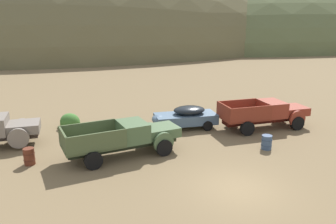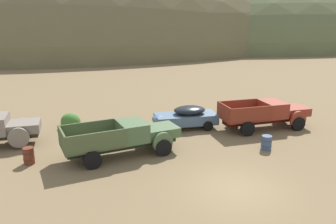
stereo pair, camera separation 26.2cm
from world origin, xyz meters
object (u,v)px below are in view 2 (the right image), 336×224
object	(u,v)px
oil_drum_foreground	(29,156)
oil_drum_by_truck	(266,143)
truck_weathered_green	(129,137)
truck_rust_red	(270,114)
car_chalk_blue	(184,117)

from	to	relation	value
oil_drum_foreground	oil_drum_by_truck	size ratio (longest dim) A/B	1.07
truck_weathered_green	truck_rust_red	distance (m)	10.39
truck_weathered_green	oil_drum_foreground	world-z (taller)	truck_weathered_green
truck_weathered_green	car_chalk_blue	size ratio (longest dim) A/B	1.42
oil_drum_by_truck	truck_weathered_green	bearing A→B (deg)	163.56
car_chalk_blue	oil_drum_by_truck	xyz separation A→B (m)	(2.92, -5.36, -0.39)
truck_weathered_green	car_chalk_blue	bearing A→B (deg)	28.91
oil_drum_foreground	oil_drum_by_truck	world-z (taller)	oil_drum_foreground
truck_weathered_green	truck_rust_red	xyz separation A→B (m)	(10.35, 1.01, -0.00)
car_chalk_blue	oil_drum_foreground	xyz separation A→B (m)	(-10.09, -2.45, -0.36)
car_chalk_blue	truck_rust_red	world-z (taller)	truck_rust_red
oil_drum_foreground	car_chalk_blue	bearing A→B (deg)	13.66
oil_drum_foreground	oil_drum_by_truck	distance (m)	13.34
car_chalk_blue	truck_weathered_green	bearing A→B (deg)	41.66
truck_weathered_green	oil_drum_foreground	size ratio (longest dim) A/B	7.34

